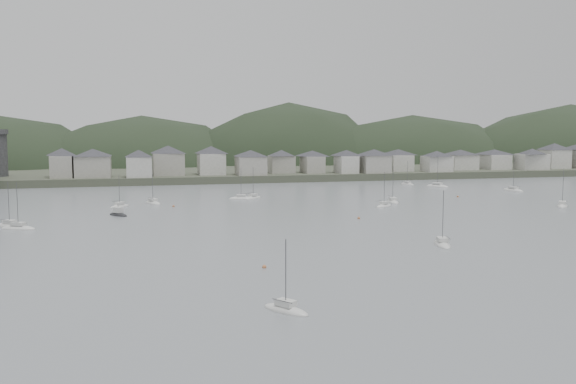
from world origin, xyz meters
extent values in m
plane|color=slate|center=(0.00, 0.00, 0.00)|extent=(900.00, 900.00, 0.00)
cube|color=#383D2D|center=(0.00, 295.00, 1.50)|extent=(900.00, 250.00, 3.00)
ellipsoid|color=black|center=(-32.30, 272.87, -9.97)|extent=(132.08, 90.41, 79.74)
ellipsoid|color=black|center=(50.65, 272.93, -12.68)|extent=(133.88, 88.37, 101.41)
ellipsoid|color=black|center=(125.95, 267.91, -10.32)|extent=(165.81, 81.78, 82.55)
ellipsoid|color=black|center=(234.44, 265.57, -12.82)|extent=(177.60, 96.61, 102.57)
cube|color=gray|center=(-65.00, 181.96, 7.29)|extent=(8.34, 12.91, 8.59)
pyramid|color=#2B2B30|center=(-65.00, 181.96, 13.09)|extent=(15.78, 15.78, 3.01)
cube|color=gray|center=(-53.32, 181.32, 7.18)|extent=(13.68, 13.35, 8.36)
pyramid|color=#2B2B30|center=(-53.32, 181.32, 12.82)|extent=(20.07, 20.07, 2.93)
cube|color=#A8A59D|center=(-35.57, 176.02, 7.04)|extent=(9.78, 10.20, 8.08)
pyramid|color=#2B2B30|center=(-35.57, 176.02, 12.49)|extent=(14.83, 14.83, 2.83)
cube|color=gray|center=(-23.51, 185.65, 7.55)|extent=(12.59, 13.33, 9.09)
pyramid|color=#2B2B30|center=(-23.51, 185.65, 13.68)|extent=(19.24, 19.24, 3.18)
cube|color=#A8A59D|center=(-5.75, 184.10, 7.43)|extent=(10.74, 12.17, 8.87)
pyramid|color=#2B2B30|center=(-5.75, 184.10, 13.42)|extent=(17.01, 17.01, 3.10)
cube|color=gray|center=(9.92, 177.53, 6.85)|extent=(11.63, 12.09, 7.69)
pyramid|color=#2B2B30|center=(9.92, 177.53, 12.04)|extent=(17.61, 17.61, 2.69)
cube|color=gray|center=(25.25, 186.19, 6.72)|extent=(10.37, 9.35, 7.44)
pyramid|color=#2B2B30|center=(25.25, 186.19, 11.74)|extent=(14.65, 14.65, 2.60)
cube|color=gray|center=(38.63, 183.79, 6.61)|extent=(8.24, 12.20, 7.22)
pyramid|color=#2B2B30|center=(38.63, 183.79, 11.48)|extent=(15.17, 15.17, 2.53)
cube|color=#A8A59D|center=(52.50, 178.55, 6.73)|extent=(8.06, 10.91, 7.46)
pyramid|color=#2B2B30|center=(52.50, 178.55, 11.77)|extent=(14.08, 14.08, 2.61)
cube|color=gray|center=(64.81, 177.06, 6.83)|extent=(11.73, 11.78, 7.66)
pyramid|color=#2B2B30|center=(64.81, 177.06, 12.00)|extent=(17.46, 17.46, 2.68)
cube|color=#A8A59D|center=(80.64, 186.91, 6.67)|extent=(10.19, 13.02, 7.33)
pyramid|color=#2B2B30|center=(80.64, 186.91, 11.62)|extent=(17.23, 17.23, 2.57)
cube|color=#A8A59D|center=(95.55, 178.06, 6.44)|extent=(11.70, 9.81, 6.88)
pyramid|color=#2B2B30|center=(95.55, 178.06, 11.08)|extent=(15.97, 15.97, 2.41)
cube|color=#A8A59D|center=(112.40, 186.91, 6.50)|extent=(12.83, 12.48, 7.00)
pyramid|color=#2B2B30|center=(112.40, 186.91, 11.22)|extent=(18.79, 18.79, 2.45)
cube|color=#A8A59D|center=(130.73, 187.42, 6.48)|extent=(11.07, 13.50, 6.97)
pyramid|color=#2B2B30|center=(130.73, 187.42, 11.19)|extent=(18.25, 18.25, 2.44)
cube|color=#A8A59D|center=(146.02, 179.72, 6.67)|extent=(13.75, 9.12, 7.34)
pyramid|color=#2B2B30|center=(146.02, 179.72, 11.62)|extent=(16.97, 16.97, 2.57)
cube|color=#A8A59D|center=(162.92, 185.95, 7.53)|extent=(11.37, 11.57, 9.05)
pyramid|color=#2B2B30|center=(162.92, 185.95, 13.63)|extent=(17.03, 17.03, 3.17)
ellipsoid|color=silver|center=(-63.27, 67.97, 0.05)|extent=(8.53, 5.81, 1.64)
cube|color=beige|center=(-63.27, 67.97, 1.17)|extent=(3.36, 2.84, 0.70)
cylinder|color=#3F3F42|center=(-63.27, 67.97, 5.32)|extent=(0.12, 0.12, 10.23)
cylinder|color=#3F3F42|center=(-64.61, 67.35, 1.72)|extent=(3.39, 1.63, 0.10)
ellipsoid|color=silver|center=(75.17, 138.19, 0.05)|extent=(7.44, 10.03, 1.95)
cube|color=beige|center=(75.17, 138.19, 1.32)|extent=(3.52, 4.02, 0.70)
cylinder|color=#3F3F42|center=(75.17, 138.19, 6.29)|extent=(0.12, 0.12, 12.17)
cylinder|color=#3F3F42|center=(76.02, 139.72, 1.87)|extent=(2.21, 3.88, 0.10)
ellipsoid|color=silver|center=(80.50, 73.47, 0.05)|extent=(7.58, 8.43, 1.72)
cube|color=beige|center=(80.50, 73.47, 1.21)|extent=(3.37, 3.54, 0.70)
cylinder|color=#3F3F42|center=(80.50, 73.47, 5.59)|extent=(0.12, 0.12, 10.78)
cylinder|color=#3F3F42|center=(81.48, 72.26, 1.76)|extent=(2.52, 3.08, 0.10)
ellipsoid|color=silver|center=(37.55, 94.58, 0.05)|extent=(4.03, 8.98, 1.73)
cube|color=beige|center=(37.55, 94.58, 1.22)|extent=(2.34, 3.28, 0.70)
cylinder|color=#3F3F42|center=(37.55, 94.58, 5.62)|extent=(0.12, 0.12, 10.83)
cylinder|color=#3F3F42|center=(37.32, 96.12, 1.77)|extent=(0.68, 3.87, 0.10)
ellipsoid|color=silver|center=(18.16, 27.32, 0.05)|extent=(4.75, 8.65, 1.65)
cube|color=beige|center=(18.16, 27.32, 1.17)|extent=(2.52, 3.27, 0.70)
cylinder|color=#3F3F42|center=(18.16, 27.32, 5.35)|extent=(0.12, 0.12, 10.31)
cylinder|color=#3F3F42|center=(18.56, 25.89, 1.72)|extent=(1.09, 3.60, 0.10)
ellipsoid|color=silver|center=(-1.13, 115.73, 0.05)|extent=(7.23, 7.26, 1.55)
cube|color=beige|center=(-1.13, 115.73, 1.13)|extent=(3.13, 3.13, 0.70)
cylinder|color=#3F3F42|center=(-1.13, 115.73, 5.05)|extent=(0.12, 0.12, 9.70)
cylinder|color=#3F3F42|center=(-2.11, 116.72, 1.68)|extent=(2.53, 2.55, 0.10)
ellipsoid|color=silver|center=(-32.71, 109.34, 0.05)|extent=(5.76, 8.93, 1.71)
cube|color=beige|center=(-32.71, 109.34, 1.20)|extent=(2.87, 3.47, 0.70)
cylinder|color=#3F3F42|center=(-32.71, 109.34, 5.53)|extent=(0.12, 0.12, 10.66)
cylinder|color=#3F3F42|center=(-33.29, 107.92, 1.75)|extent=(1.55, 3.59, 0.10)
ellipsoid|color=silver|center=(68.21, 150.00, 0.05)|extent=(4.03, 7.69, 1.47)
cube|color=beige|center=(68.21, 150.00, 1.08)|extent=(2.18, 2.88, 0.70)
cylinder|color=#3F3F42|center=(68.21, 150.00, 4.79)|extent=(0.12, 0.12, 9.18)
cylinder|color=#3F3F42|center=(67.90, 148.72, 1.63)|extent=(0.88, 3.24, 0.10)
ellipsoid|color=silver|center=(-5.12, 115.25, 0.05)|extent=(7.98, 3.41, 1.55)
cube|color=beige|center=(-5.12, 115.25, 1.12)|extent=(2.89, 2.02, 0.70)
cylinder|color=#3F3F42|center=(-5.12, 115.25, 5.03)|extent=(0.12, 0.12, 9.66)
cylinder|color=#3F3F42|center=(-3.74, 115.43, 1.67)|extent=(3.46, 0.53, 0.10)
ellipsoid|color=silver|center=(31.02, 85.74, 0.05)|extent=(7.53, 6.78, 1.54)
cube|color=beige|center=(31.02, 85.74, 1.12)|extent=(3.16, 3.02, 0.70)
cylinder|color=#3F3F42|center=(31.02, 85.74, 5.01)|extent=(0.12, 0.12, 9.63)
cylinder|color=#3F3F42|center=(29.95, 86.62, 1.67)|extent=(2.75, 2.27, 0.10)
ellipsoid|color=silver|center=(-65.82, 72.38, 0.05)|extent=(7.87, 6.93, 1.60)
cube|color=beige|center=(-65.82, 72.38, 1.15)|extent=(3.29, 3.10, 0.70)
cylinder|color=#3F3F42|center=(-65.82, 72.38, 5.19)|extent=(0.12, 0.12, 9.98)
cylinder|color=#3F3F42|center=(-66.96, 71.50, 1.70)|extent=(2.90, 2.29, 0.10)
ellipsoid|color=silver|center=(-42.16, 103.40, 0.05)|extent=(6.51, 6.84, 1.43)
cube|color=beige|center=(-42.16, 103.40, 1.07)|extent=(2.85, 2.91, 0.70)
cylinder|color=#3F3F42|center=(-42.16, 103.40, 4.67)|extent=(0.12, 0.12, 8.95)
cylinder|color=#3F3F42|center=(-43.03, 104.35, 1.62)|extent=(2.24, 2.45, 0.10)
ellipsoid|color=silver|center=(93.92, 116.95, 0.05)|extent=(4.51, 9.86, 1.90)
cube|color=beige|center=(93.92, 116.95, 1.30)|extent=(2.59, 3.61, 0.70)
cylinder|color=#3F3F42|center=(93.92, 116.95, 6.14)|extent=(0.12, 0.12, 11.87)
cylinder|color=#3F3F42|center=(93.65, 115.27, 1.85)|extent=(0.78, 4.23, 0.10)
ellipsoid|color=silver|center=(-21.12, -7.23, 0.05)|extent=(5.73, 6.95, 1.38)
cube|color=beige|center=(-21.12, -7.23, 1.04)|extent=(2.62, 2.85, 0.70)
cylinder|color=#3F3F42|center=(-21.12, -7.23, 4.52)|extent=(0.12, 0.12, 8.63)
cylinder|color=#3F3F42|center=(-21.82, -8.26, 1.59)|extent=(1.84, 2.62, 0.10)
ellipsoid|color=black|center=(-42.25, 85.21, 0.05)|extent=(5.92, 7.14, 1.52)
cube|color=beige|center=(-42.25, 85.21, 1.46)|extent=(2.76, 2.80, 1.40)
cylinder|color=#3F3F42|center=(-42.25, 85.21, 2.36)|extent=(0.10, 0.10, 1.20)
sphere|color=#AC6439|center=(-27.29, 100.15, 0.15)|extent=(0.70, 0.70, 0.70)
sphere|color=#AC6439|center=(-18.69, 16.61, 0.15)|extent=(0.70, 0.70, 0.70)
sphere|color=#AC6439|center=(64.27, 103.37, 0.15)|extent=(0.70, 0.70, 0.70)
sphere|color=#AC6439|center=(15.37, 64.57, 0.15)|extent=(0.70, 0.70, 0.70)
camera|label=1|loc=(-38.97, -78.74, 21.91)|focal=38.94mm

